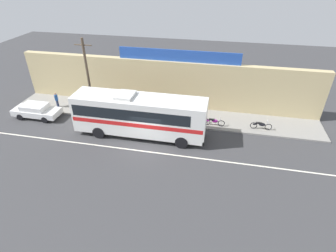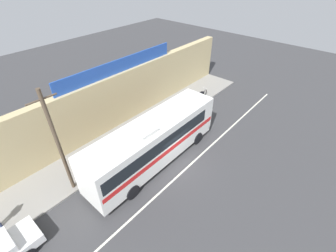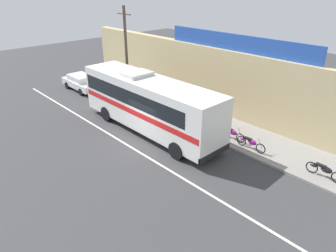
% 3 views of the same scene
% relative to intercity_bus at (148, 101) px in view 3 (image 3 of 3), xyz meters
% --- Properties ---
extents(ground_plane, '(70.00, 70.00, 0.00)m').
position_rel_intercity_bus_xyz_m(ground_plane, '(0.97, -1.49, -2.07)').
color(ground_plane, '#3A3A3D').
extents(sidewalk_slab, '(30.00, 3.60, 0.14)m').
position_rel_intercity_bus_xyz_m(sidewalk_slab, '(0.97, 3.71, -2.00)').
color(sidewalk_slab, gray).
rests_on(sidewalk_slab, ground_plane).
extents(storefront_facade, '(30.00, 0.70, 4.80)m').
position_rel_intercity_bus_xyz_m(storefront_facade, '(0.97, 5.86, 0.33)').
color(storefront_facade, tan).
rests_on(storefront_facade, ground_plane).
extents(storefront_billboard, '(11.63, 0.12, 1.10)m').
position_rel_intercity_bus_xyz_m(storefront_billboard, '(2.30, 5.86, 3.28)').
color(storefront_billboard, '#234CAD').
rests_on(storefront_billboard, storefront_facade).
extents(road_center_stripe, '(30.00, 0.14, 0.01)m').
position_rel_intercity_bus_xyz_m(road_center_stripe, '(0.97, -2.29, -2.06)').
color(road_center_stripe, silver).
rests_on(road_center_stripe, ground_plane).
extents(intercity_bus, '(11.14, 2.68, 3.78)m').
position_rel_intercity_bus_xyz_m(intercity_bus, '(0.00, 0.00, 0.00)').
color(intercity_bus, white).
rests_on(intercity_bus, ground_plane).
extents(parked_car, '(4.46, 1.84, 1.37)m').
position_rel_intercity_bus_xyz_m(parked_car, '(-10.57, 0.88, -1.33)').
color(parked_car, silver).
rests_on(parked_car, ground_plane).
extents(utility_pole, '(1.60, 0.22, 7.31)m').
position_rel_intercity_bus_xyz_m(utility_pole, '(-5.37, 2.35, 1.86)').
color(utility_pole, brown).
rests_on(utility_pole, sidewalk_slab).
extents(motorcycle_blue, '(1.91, 0.56, 0.94)m').
position_rel_intercity_bus_xyz_m(motorcycle_blue, '(6.22, 2.55, -1.50)').
color(motorcycle_blue, black).
rests_on(motorcycle_blue, sidewalk_slab).
extents(motorcycle_red, '(1.88, 0.56, 0.94)m').
position_rel_intercity_bus_xyz_m(motorcycle_red, '(10.33, 2.77, -1.50)').
color(motorcycle_red, black).
rests_on(motorcycle_red, sidewalk_slab).
extents(motorcycle_black, '(1.88, 0.56, 0.94)m').
position_rel_intercity_bus_xyz_m(motorcycle_black, '(4.71, 2.78, -1.50)').
color(motorcycle_black, black).
rests_on(motorcycle_black, sidewalk_slab).
extents(pedestrian_far_right, '(0.30, 0.48, 1.75)m').
position_rel_intercity_bus_xyz_m(pedestrian_far_right, '(1.43, 3.13, -0.90)').
color(pedestrian_far_right, brown).
rests_on(pedestrian_far_right, sidewalk_slab).
extents(pedestrian_far_left, '(0.30, 0.48, 1.57)m').
position_rel_intercity_bus_xyz_m(pedestrian_far_left, '(-9.64, 2.99, -1.02)').
color(pedestrian_far_left, navy).
rests_on(pedestrian_far_left, sidewalk_slab).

